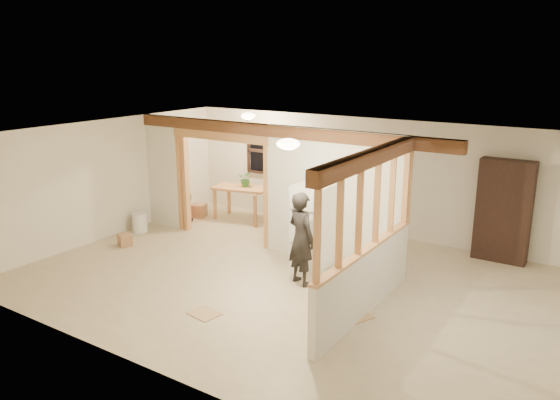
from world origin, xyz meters
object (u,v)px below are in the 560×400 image
Objects in this scene: woman at (301,239)px; work_table at (241,204)px; shop_vac at (182,208)px; bookshelf at (504,211)px; refrigerator at (312,226)px.

work_table is (-3.07, 2.41, -0.40)m from woman.
bookshelf is at bearing 11.98° from shop_vac.
shop_vac is 0.33× the size of bookshelf.
refrigerator is at bearing -52.89° from woman.
work_table is (-2.83, 1.61, -0.37)m from refrigerator.
bookshelf is (2.83, 2.19, 0.20)m from refrigerator.
refrigerator is at bearing -10.89° from shop_vac.
woman is at bearing -50.14° from work_table.
refrigerator is 4.01m from shop_vac.
woman reaches higher than work_table.
work_table reaches higher than shop_vac.
work_table is 1.38m from shop_vac.
bookshelf is at bearing -6.19° from work_table.
refrigerator is 3.58m from bookshelf.
refrigerator is 0.84m from woman.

